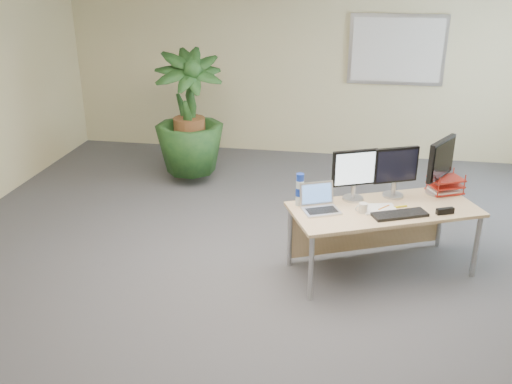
% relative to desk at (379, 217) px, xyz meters
% --- Properties ---
extents(floor, '(8.00, 8.00, 0.00)m').
position_rel_desk_xyz_m(floor, '(-0.97, -0.73, -0.51)').
color(floor, '#494A4F').
rests_on(floor, ground).
extents(back_wall, '(7.00, 0.04, 2.70)m').
position_rel_desk_xyz_m(back_wall, '(-0.97, 3.27, 0.84)').
color(back_wall, beige).
rests_on(back_wall, floor).
extents(whiteboard, '(1.30, 0.04, 0.95)m').
position_rel_desk_xyz_m(whiteboard, '(0.23, 3.23, 1.04)').
color(whiteboard, '#B8B9BE').
rests_on(whiteboard, back_wall).
extents(desk, '(1.82, 1.33, 0.64)m').
position_rel_desk_xyz_m(desk, '(0.00, 0.00, 0.00)').
color(desk, tan).
rests_on(desk, floor).
extents(floor_plant, '(1.11, 1.11, 1.50)m').
position_rel_desk_xyz_m(floor_plant, '(-2.32, 1.82, 0.24)').
color(floor_plant, '#153A18').
rests_on(floor_plant, floor).
extents(monitor_left, '(0.41, 0.21, 0.48)m').
position_rel_desk_xyz_m(monitor_left, '(-0.25, 0.06, 0.41)').
color(monitor_left, '#A5A5A9').
rests_on(monitor_left, desk).
extents(monitor_right, '(0.41, 0.21, 0.48)m').
position_rel_desk_xyz_m(monitor_right, '(0.12, 0.20, 0.41)').
color(monitor_right, '#A5A5A9').
rests_on(monitor_right, desk).
extents(monitor_dark, '(0.28, 0.44, 0.54)m').
position_rel_desk_xyz_m(monitor_dark, '(0.54, 0.36, 0.44)').
color(monitor_dark, '#A5A5A9').
rests_on(monitor_dark, desk).
extents(laptop, '(0.40, 0.38, 0.23)m').
position_rel_desk_xyz_m(laptop, '(-0.54, -0.21, 0.19)').
color(laptop, silver).
rests_on(laptop, desk).
extents(keyboard, '(0.51, 0.35, 0.03)m').
position_rel_desk_xyz_m(keyboard, '(0.16, -0.23, 0.15)').
color(keyboard, black).
rests_on(keyboard, desk).
extents(coffee_mug, '(0.11, 0.08, 0.09)m').
position_rel_desk_xyz_m(coffee_mug, '(-0.16, -0.22, 0.18)').
color(coffee_mug, silver).
rests_on(coffee_mug, desk).
extents(spiral_notebook, '(0.35, 0.30, 0.01)m').
position_rel_desk_xyz_m(spiral_notebook, '(-0.01, -0.13, 0.14)').
color(spiral_notebook, white).
rests_on(spiral_notebook, desk).
extents(orange_pen, '(0.10, 0.12, 0.01)m').
position_rel_desk_xyz_m(orange_pen, '(0.03, -0.11, 0.15)').
color(orange_pen, orange).
rests_on(orange_pen, spiral_notebook).
extents(yellow_highlighter, '(0.13, 0.07, 0.02)m').
position_rel_desk_xyz_m(yellow_highlighter, '(0.18, -0.05, 0.14)').
color(yellow_highlighter, yellow).
rests_on(yellow_highlighter, desk).
extents(water_bottle, '(0.08, 0.08, 0.30)m').
position_rel_desk_xyz_m(water_bottle, '(-0.73, -0.14, 0.28)').
color(water_bottle, silver).
rests_on(water_bottle, desk).
extents(letter_tray, '(0.37, 0.33, 0.14)m').
position_rel_desk_xyz_m(letter_tray, '(0.61, 0.39, 0.20)').
color(letter_tray, '#AA1F15').
rests_on(letter_tray, desk).
extents(stapler, '(0.17, 0.11, 0.05)m').
position_rel_desk_xyz_m(stapler, '(0.55, -0.12, 0.16)').
color(stapler, black).
rests_on(stapler, desk).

